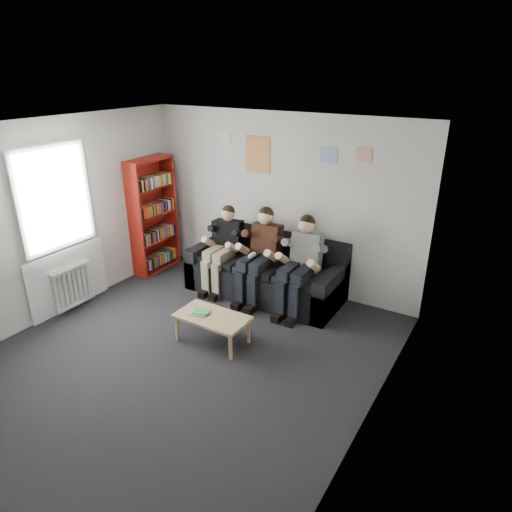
{
  "coord_description": "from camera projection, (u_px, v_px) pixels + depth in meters",
  "views": [
    {
      "loc": [
        3.18,
        -3.47,
        3.31
      ],
      "look_at": [
        0.29,
        1.3,
        0.96
      ],
      "focal_mm": 32.0,
      "sensor_mm": 36.0,
      "label": 1
    }
  ],
  "objects": [
    {
      "name": "coffee_table",
      "position": [
        212.0,
        319.0,
        5.79
      ],
      "size": [
        0.93,
        0.51,
        0.37
      ],
      "rotation": [
        0.0,
        0.0,
        0.01
      ],
      "color": "#D6B87B",
      "rests_on": "ground"
    },
    {
      "name": "person_left",
      "position": [
        223.0,
        249.0,
        7.04
      ],
      "size": [
        0.39,
        0.83,
        1.33
      ],
      "rotation": [
        0.0,
        0.0,
        0.17
      ],
      "color": "black",
      "rests_on": "sofa"
    },
    {
      "name": "person_right",
      "position": [
        300.0,
        266.0,
        6.4
      ],
      "size": [
        0.42,
        0.9,
        1.4
      ],
      "rotation": [
        0.0,
        0.0,
        0.07
      ],
      "color": "silver",
      "rests_on": "sofa"
    },
    {
      "name": "poster_sign",
      "position": [
        225.0,
        138.0,
        7.11
      ],
      "size": [
        0.2,
        0.01,
        0.14
      ],
      "primitive_type": "cube",
      "color": "silver",
      "rests_on": "room_shell"
    },
    {
      "name": "window",
      "position": [
        61.0,
        241.0,
        6.36
      ],
      "size": [
        0.05,
        1.3,
        2.36
      ],
      "color": "white",
      "rests_on": "room_shell"
    },
    {
      "name": "bookshelf",
      "position": [
        154.0,
        216.0,
        7.64
      ],
      "size": [
        0.29,
        0.87,
        1.93
      ],
      "rotation": [
        0.0,
        0.0,
        0.04
      ],
      "color": "maroon",
      "rests_on": "ground"
    },
    {
      "name": "room_shell",
      "position": [
        173.0,
        257.0,
        5.02
      ],
      "size": [
        5.0,
        5.0,
        5.0
      ],
      "color": "black",
      "rests_on": "ground"
    },
    {
      "name": "sofa",
      "position": [
        266.0,
        274.0,
        7.02
      ],
      "size": [
        2.37,
        0.97,
        0.92
      ],
      "color": "black",
      "rests_on": "ground"
    },
    {
      "name": "poster_blue",
      "position": [
        329.0,
        155.0,
        6.31
      ],
      "size": [
        0.25,
        0.01,
        0.2
      ],
      "primitive_type": "cube",
      "color": "#4686F1",
      "rests_on": "room_shell"
    },
    {
      "name": "poster_pink",
      "position": [
        364.0,
        155.0,
        6.05
      ],
      "size": [
        0.22,
        0.01,
        0.18
      ],
      "primitive_type": "cube",
      "color": "#C43D9E",
      "rests_on": "room_shell"
    },
    {
      "name": "radiator",
      "position": [
        73.0,
        286.0,
        6.59
      ],
      "size": [
        0.1,
        0.64,
        0.6
      ],
      "color": "white",
      "rests_on": "ground"
    },
    {
      "name": "poster_large",
      "position": [
        258.0,
        154.0,
        6.9
      ],
      "size": [
        0.42,
        0.01,
        0.55
      ],
      "primitive_type": "cube",
      "color": "#EFCB54",
      "rests_on": "room_shell"
    },
    {
      "name": "game_cases",
      "position": [
        200.0,
        312.0,
        5.82
      ],
      "size": [
        0.23,
        0.19,
        0.03
      ],
      "rotation": [
        0.0,
        0.0,
        0.32
      ],
      "color": "silver",
      "rests_on": "coffee_table"
    },
    {
      "name": "person_middle",
      "position": [
        259.0,
        256.0,
        6.71
      ],
      "size": [
        0.42,
        0.91,
        1.41
      ],
      "rotation": [
        0.0,
        0.0,
        0.07
      ],
      "color": "#472517",
      "rests_on": "sofa"
    }
  ]
}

